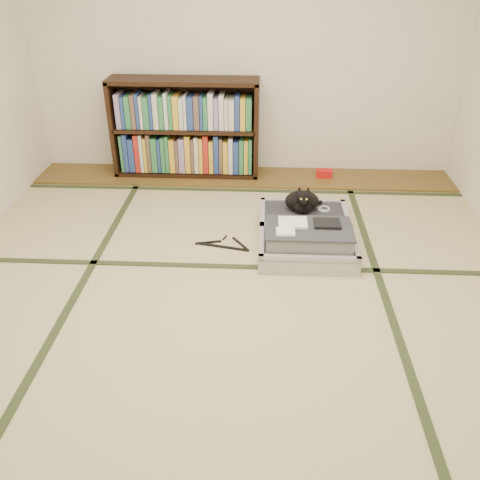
{
  "coord_description": "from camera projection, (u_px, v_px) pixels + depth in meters",
  "views": [
    {
      "loc": [
        0.2,
        -2.6,
        1.95
      ],
      "look_at": [
        0.05,
        0.35,
        0.25
      ],
      "focal_mm": 38.0,
      "sensor_mm": 36.0,
      "label": 1
    }
  ],
  "objects": [
    {
      "name": "bookcase",
      "position": [
        186.0,
        130.0,
        4.82
      ],
      "size": [
        1.39,
        0.32,
        0.92
      ],
      "color": "black",
      "rests_on": "wood_strip"
    },
    {
      "name": "cat",
      "position": [
        302.0,
        201.0,
        3.99
      ],
      "size": [
        0.31,
        0.31,
        0.25
      ],
      "color": "black",
      "rests_on": "suitcase"
    },
    {
      "name": "cable_coil",
      "position": [
        324.0,
        209.0,
        4.05
      ],
      "size": [
        0.1,
        0.1,
        0.02
      ],
      "color": "white",
      "rests_on": "suitcase"
    },
    {
      "name": "floor",
      "position": [
        229.0,
        301.0,
        3.23
      ],
      "size": [
        4.5,
        4.5,
        0.0
      ],
      "primitive_type": "plane",
      "color": "#C9B386",
      "rests_on": "ground"
    },
    {
      "name": "room_shell",
      "position": [
        226.0,
        62.0,
        2.5
      ],
      "size": [
        4.5,
        4.5,
        4.5
      ],
      "color": "white",
      "rests_on": "ground"
    },
    {
      "name": "wood_strip",
      "position": [
        244.0,
        177.0,
        4.96
      ],
      "size": [
        4.0,
        0.5,
        0.02
      ],
      "primitive_type": "cube",
      "color": "brown",
      "rests_on": "ground"
    },
    {
      "name": "hanger",
      "position": [
        224.0,
        245.0,
        3.83
      ],
      "size": [
        0.42,
        0.23,
        0.01
      ],
      "color": "black",
      "rests_on": "floor"
    },
    {
      "name": "red_item",
      "position": [
        324.0,
        173.0,
        4.93
      ],
      "size": [
        0.15,
        0.1,
        0.07
      ],
      "primitive_type": "cube",
      "rotation": [
        0.0,
        0.0,
        -0.06
      ],
      "color": "red",
      "rests_on": "wood_strip"
    },
    {
      "name": "suitcase",
      "position": [
        306.0,
        234.0,
        3.8
      ],
      "size": [
        0.7,
        0.93,
        0.27
      ],
      "color": "#B9B9BE",
      "rests_on": "floor"
    },
    {
      "name": "tatami_borders",
      "position": [
        234.0,
        259.0,
        3.66
      ],
      "size": [
        4.0,
        4.5,
        0.01
      ],
      "color": "#2D381E",
      "rests_on": "ground"
    }
  ]
}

